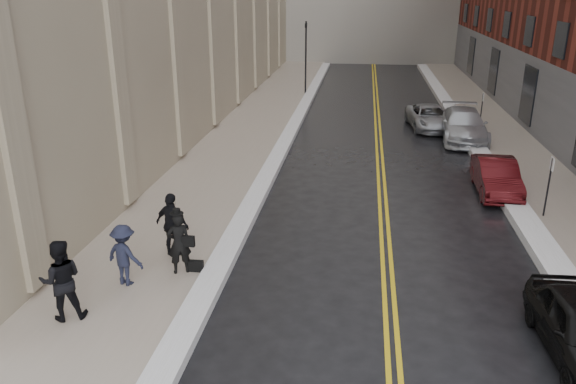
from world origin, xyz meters
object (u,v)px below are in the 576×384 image
(car_maroon, at_px, (496,177))
(pedestrian_c, at_px, (173,225))
(pedestrian_a, at_px, (61,280))
(car_silver_far, at_px, (430,117))
(pedestrian_main, at_px, (179,243))
(car_silver_near, at_px, (464,125))
(pedestrian_b, at_px, (124,255))

(car_maroon, xyz_separation_m, pedestrian_c, (-10.47, -7.06, 0.44))
(pedestrian_c, bearing_deg, pedestrian_a, 86.76)
(car_silver_far, xyz_separation_m, pedestrian_main, (-8.49, -18.38, 0.38))
(car_silver_far, bearing_deg, pedestrian_c, -123.98)
(car_silver_near, height_order, pedestrian_main, pedestrian_main)
(car_maroon, bearing_deg, car_silver_far, 99.53)
(car_silver_near, xyz_separation_m, pedestrian_c, (-10.47, -15.07, 0.32))
(car_maroon, height_order, pedestrian_b, pedestrian_b)
(car_silver_far, relative_size, pedestrian_main, 2.65)
(pedestrian_main, xyz_separation_m, pedestrian_b, (-1.21, -0.80, -0.04))
(car_silver_near, xyz_separation_m, car_silver_far, (-1.46, 2.30, -0.14))
(car_silver_near, distance_m, pedestrian_c, 18.35)
(car_silver_far, height_order, pedestrian_a, pedestrian_a)
(pedestrian_main, distance_m, pedestrian_c, 1.13)
(car_silver_far, relative_size, pedestrian_a, 2.32)
(car_silver_far, bearing_deg, pedestrian_main, -121.38)
(car_maroon, relative_size, car_silver_far, 0.87)
(pedestrian_main, bearing_deg, car_silver_near, -145.97)
(pedestrian_a, xyz_separation_m, pedestrian_c, (1.48, 3.54, -0.05))
(car_maroon, distance_m, car_silver_far, 10.42)
(pedestrian_main, xyz_separation_m, pedestrian_a, (-1.99, -2.53, 0.13))
(pedestrian_b, bearing_deg, car_silver_far, -98.79)
(car_maroon, relative_size, pedestrian_c, 2.12)
(car_silver_far, distance_m, pedestrian_a, 23.39)
(car_silver_near, height_order, car_silver_far, car_silver_near)
(car_silver_far, height_order, pedestrian_b, pedestrian_b)
(car_maroon, relative_size, car_silver_near, 0.75)
(pedestrian_b, bearing_deg, car_silver_near, -105.44)
(pedestrian_a, height_order, pedestrian_b, pedestrian_a)
(car_silver_near, bearing_deg, pedestrian_c, -122.22)
(pedestrian_c, bearing_deg, car_silver_far, -97.99)
(car_silver_far, relative_size, pedestrian_c, 2.43)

